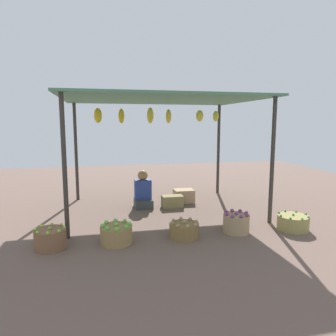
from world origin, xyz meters
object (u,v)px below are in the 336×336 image
basket_limes (50,239)px  wooden_crate_stacked_rear (172,201)px  vendor_person (143,193)px  basket_potatoes (184,230)px  basket_green_chilies (293,222)px  basket_green_apples (116,234)px  wooden_crate_near_vendor (184,196)px  basket_purple_onions (236,223)px

basket_limes → wooden_crate_stacked_rear: basket_limes is taller
wooden_crate_stacked_rear → vendor_person: bearing=166.6°
basket_potatoes → basket_green_chilies: bearing=-1.2°
basket_potatoes → basket_green_apples: bearing=-179.6°
basket_potatoes → wooden_crate_near_vendor: wooden_crate_near_vendor is taller
vendor_person → basket_green_chilies: 2.95m
basket_limes → wooden_crate_stacked_rear: (2.18, 1.75, -0.02)m
basket_potatoes → basket_purple_onions: basket_purple_onions is taller
basket_green_apples → basket_potatoes: size_ratio=1.02×
vendor_person → basket_limes: 2.47m
wooden_crate_near_vendor → vendor_person: bearing=-168.1°
vendor_person → basket_limes: size_ratio=1.79×
basket_green_apples → wooden_crate_near_vendor: bearing=52.6°
basket_limes → basket_purple_onions: basket_purple_onions is taller
basket_green_apples → basket_green_chilies: 2.89m
basket_limes → basket_potatoes: 1.95m
basket_limes → basket_green_chilies: basket_limes is taller
basket_limes → wooden_crate_near_vendor: basket_limes is taller
basket_purple_onions → basket_green_chilies: basket_purple_onions is taller
basket_green_apples → basket_purple_onions: bearing=1.5°
vendor_person → basket_green_chilies: size_ratio=1.54×
vendor_person → basket_green_apples: bearing=-109.2°
wooden_crate_near_vendor → basket_green_apples: bearing=-127.4°
vendor_person → wooden_crate_near_vendor: 0.98m
basket_limes → wooden_crate_near_vendor: bearing=39.7°
basket_green_apples → basket_purple_onions: basket_purple_onions is taller
vendor_person → basket_potatoes: bearing=-79.0°
basket_green_chilies → basket_limes: bearing=179.3°
basket_potatoes → basket_green_chilies: basket_potatoes is taller
basket_potatoes → wooden_crate_stacked_rear: (0.23, 1.75, 0.01)m
vendor_person → basket_green_apples: (-0.66, -1.90, -0.16)m
basket_limes → basket_green_chilies: (3.80, -0.04, -0.02)m
basket_green_apples → wooden_crate_near_vendor: basket_green_apples is taller
basket_purple_onions → basket_green_chilies: 0.98m
basket_purple_onions → basket_green_apples: bearing=-178.5°
basket_limes → basket_potatoes: basket_limes is taller
vendor_person → basket_green_chilies: bearing=-41.0°
basket_green_chilies → wooden_crate_stacked_rear: 2.42m
basket_potatoes → wooden_crate_stacked_rear: bearing=82.5°
basket_potatoes → basket_purple_onions: (0.88, 0.05, 0.04)m
basket_green_chilies → wooden_crate_stacked_rear: (-1.63, 1.79, 0.00)m
basket_green_apples → basket_green_chilies: bearing=-0.6°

